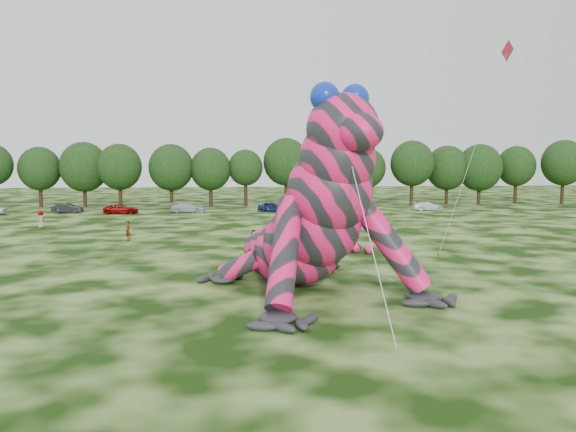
# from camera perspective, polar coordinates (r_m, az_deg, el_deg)

# --- Properties ---
(ground) EXTENTS (240.00, 240.00, 0.00)m
(ground) POSITION_cam_1_polar(r_m,az_deg,el_deg) (29.55, -3.47, -8.18)
(ground) COLOR #16330A
(ground) RESTS_ON ground
(inflatable_gecko) EXTENTS (24.90, 26.81, 10.81)m
(inflatable_gecko) POSITION_cam_1_polar(r_m,az_deg,el_deg) (31.95, 0.19, 2.69)
(inflatable_gecko) COLOR #F51966
(inflatable_gecko) RESTS_ON ground
(flying_kite) EXTENTS (4.04, 3.50, 15.32)m
(flying_kite) POSITION_cam_1_polar(r_m,az_deg,el_deg) (41.82, 20.94, 14.05)
(flying_kite) COLOR red
(flying_kite) RESTS_ON ground
(tree_4) EXTENTS (6.22, 5.60, 9.06)m
(tree_4) POSITION_cam_1_polar(r_m,az_deg,el_deg) (91.94, -23.90, 3.64)
(tree_4) COLOR black
(tree_4) RESTS_ON ground
(tree_5) EXTENTS (7.16, 6.44, 9.80)m
(tree_5) POSITION_cam_1_polar(r_m,az_deg,el_deg) (89.86, -20.00, 3.98)
(tree_5) COLOR black
(tree_5) RESTS_ON ground
(tree_6) EXTENTS (6.52, 5.86, 9.49)m
(tree_6) POSITION_cam_1_polar(r_m,az_deg,el_deg) (86.94, -16.71, 3.93)
(tree_6) COLOR black
(tree_6) RESTS_ON ground
(tree_7) EXTENTS (6.68, 6.01, 9.48)m
(tree_7) POSITION_cam_1_polar(r_m,az_deg,el_deg) (85.96, -11.79, 4.03)
(tree_7) COLOR black
(tree_7) RESTS_ON ground
(tree_8) EXTENTS (6.14, 5.53, 8.94)m
(tree_8) POSITION_cam_1_polar(r_m,az_deg,el_deg) (85.74, -7.86, 3.92)
(tree_8) COLOR black
(tree_8) RESTS_ON ground
(tree_9) EXTENTS (5.27, 4.74, 8.68)m
(tree_9) POSITION_cam_1_polar(r_m,az_deg,el_deg) (86.08, -4.33, 3.87)
(tree_9) COLOR black
(tree_9) RESTS_ON ground
(tree_10) EXTENTS (7.09, 6.38, 10.50)m
(tree_10) POSITION_cam_1_polar(r_m,az_deg,el_deg) (87.67, -0.20, 4.52)
(tree_10) COLOR black
(tree_10) RESTS_ON ground
(tree_11) EXTENTS (7.01, 6.31, 10.07)m
(tree_11) POSITION_cam_1_polar(r_m,az_deg,el_deg) (88.15, 3.97, 4.37)
(tree_11) COLOR black
(tree_11) RESTS_ON ground
(tree_12) EXTENTS (5.99, 5.39, 8.97)m
(tree_12) POSITION_cam_1_polar(r_m,az_deg,el_deg) (88.98, 7.98, 3.99)
(tree_12) COLOR black
(tree_12) RESTS_ON ground
(tree_13) EXTENTS (6.83, 6.15, 10.13)m
(tree_13) POSITION_cam_1_polar(r_m,az_deg,el_deg) (90.34, 12.48, 4.30)
(tree_13) COLOR black
(tree_13) RESTS_ON ground
(tree_14) EXTENTS (6.82, 6.14, 9.40)m
(tree_14) POSITION_cam_1_polar(r_m,az_deg,el_deg) (94.01, 15.85, 4.05)
(tree_14) COLOR black
(tree_14) RESTS_ON ground
(tree_15) EXTENTS (7.17, 6.45, 9.63)m
(tree_15) POSITION_cam_1_polar(r_m,az_deg,el_deg) (95.09, 18.88, 4.04)
(tree_15) COLOR black
(tree_15) RESTS_ON ground
(tree_16) EXTENTS (6.26, 5.63, 9.37)m
(tree_16) POSITION_cam_1_polar(r_m,az_deg,el_deg) (99.62, 22.15, 3.92)
(tree_16) COLOR black
(tree_16) RESTS_ON ground
(tree_17) EXTENTS (6.98, 6.28, 10.30)m
(tree_17) POSITION_cam_1_polar(r_m,az_deg,el_deg) (100.50, 26.17, 4.03)
(tree_17) COLOR black
(tree_17) RESTS_ON ground
(car_1) EXTENTS (4.12, 1.89, 1.31)m
(car_1) POSITION_cam_1_polar(r_m,az_deg,el_deg) (80.63, -21.48, 0.74)
(car_1) COLOR black
(car_1) RESTS_ON ground
(car_2) EXTENTS (4.78, 2.58, 1.27)m
(car_2) POSITION_cam_1_polar(r_m,az_deg,el_deg) (77.08, -16.59, 0.68)
(car_2) COLOR #820704
(car_2) RESTS_ON ground
(car_3) EXTENTS (4.86, 2.43, 1.35)m
(car_3) POSITION_cam_1_polar(r_m,az_deg,el_deg) (76.76, -10.10, 0.84)
(car_3) COLOR #B3B8BD
(car_3) RESTS_ON ground
(car_4) EXTENTS (4.01, 2.12, 1.30)m
(car_4) POSITION_cam_1_polar(r_m,az_deg,el_deg) (77.31, -1.68, 0.94)
(car_4) COLOR #11194D
(car_4) RESTS_ON ground
(car_5) EXTENTS (3.95, 1.53, 1.28)m
(car_5) POSITION_cam_1_polar(r_m,az_deg,el_deg) (76.91, 1.05, 0.91)
(car_5) COLOR beige
(car_5) RESTS_ON ground
(car_6) EXTENTS (4.89, 2.85, 1.28)m
(car_6) POSITION_cam_1_polar(r_m,az_deg,el_deg) (78.78, 7.21, 0.98)
(car_6) COLOR #2A2A2D
(car_6) RESTS_ON ground
(car_7) EXTENTS (4.31, 1.76, 1.25)m
(car_7) POSITION_cam_1_polar(r_m,az_deg,el_deg) (81.01, 13.99, 0.97)
(car_7) COLOR white
(car_7) RESTS_ON ground
(spectator_4) EXTENTS (0.96, 1.08, 1.85)m
(spectator_4) POSITION_cam_1_polar(r_m,az_deg,el_deg) (63.55, -23.80, -0.34)
(spectator_4) COLOR gray
(spectator_4) RESTS_ON ground
(spectator_3) EXTENTS (0.93, 1.01, 1.66)m
(spectator_3) POSITION_cam_1_polar(r_m,az_deg,el_deg) (63.60, 5.52, 0.04)
(spectator_3) COLOR gray
(spectator_3) RESTS_ON ground
(spectator_2) EXTENTS (0.97, 1.20, 1.62)m
(spectator_2) POSITION_cam_1_polar(r_m,az_deg,el_deg) (60.65, 8.78, -0.29)
(spectator_2) COLOR gray
(spectator_2) RESTS_ON ground
(spectator_0) EXTENTS (0.71, 0.75, 1.73)m
(spectator_0) POSITION_cam_1_polar(r_m,az_deg,el_deg) (51.21, -15.95, -1.49)
(spectator_0) COLOR gray
(spectator_0) RESTS_ON ground
(spectator_5) EXTENTS (1.53, 0.88, 1.57)m
(spectator_5) POSITION_cam_1_polar(r_m,az_deg,el_deg) (44.54, -3.52, -2.43)
(spectator_5) COLOR gray
(spectator_5) RESTS_ON ground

